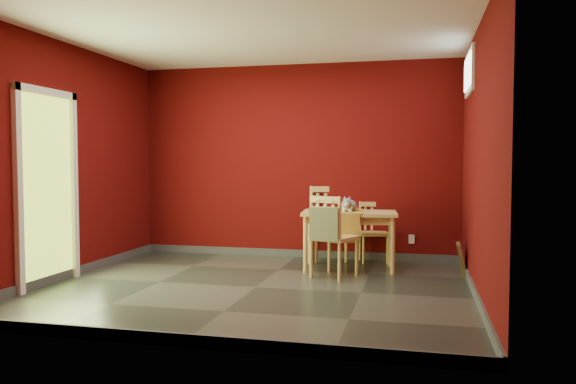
% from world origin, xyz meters
% --- Properties ---
extents(ground, '(4.50, 4.50, 0.00)m').
position_xyz_m(ground, '(0.00, 0.00, 0.00)').
color(ground, '#2D342D').
rests_on(ground, ground).
extents(room_shell, '(4.50, 4.50, 4.50)m').
position_xyz_m(room_shell, '(0.00, 0.00, 0.05)').
color(room_shell, '#4B0807').
rests_on(room_shell, ground).
extents(doorway, '(0.06, 1.01, 2.13)m').
position_xyz_m(doorway, '(-2.23, -0.40, 1.12)').
color(doorway, '#B7D838').
rests_on(doorway, ground).
extents(window, '(0.05, 0.90, 0.50)m').
position_xyz_m(window, '(2.23, 1.00, 2.35)').
color(window, white).
rests_on(window, room_shell).
extents(outlet_plate, '(0.08, 0.02, 0.12)m').
position_xyz_m(outlet_plate, '(1.60, 1.99, 0.30)').
color(outlet_plate, silver).
rests_on(outlet_plate, room_shell).
extents(dining_table, '(1.22, 0.78, 0.72)m').
position_xyz_m(dining_table, '(0.85, 1.24, 0.63)').
color(dining_table, '#DEBB67').
rests_on(dining_table, ground).
extents(table_runner, '(0.40, 0.73, 0.35)m').
position_xyz_m(table_runner, '(0.85, 1.13, 0.67)').
color(table_runner, '#B4872E').
rests_on(table_runner, dining_table).
extents(chair_far_left, '(0.60, 0.60, 1.01)m').
position_xyz_m(chair_far_left, '(0.48, 1.86, 0.51)').
color(chair_far_left, '#DEBB67').
rests_on(chair_far_left, ground).
extents(chair_far_right, '(0.45, 0.45, 0.80)m').
position_xyz_m(chair_far_right, '(1.09, 1.88, 0.41)').
color(chair_far_right, '#DEBB67').
rests_on(chair_far_right, ground).
extents(chair_near, '(0.59, 0.59, 0.96)m').
position_xyz_m(chair_near, '(0.72, 0.70, 0.49)').
color(chair_near, '#DEBB67').
rests_on(chair_near, ground).
extents(tote_bag, '(0.32, 0.19, 0.45)m').
position_xyz_m(tote_bag, '(0.66, 0.49, 0.65)').
color(tote_bag, '#90A76A').
rests_on(tote_bag, chair_near).
extents(cat, '(0.29, 0.45, 0.21)m').
position_xyz_m(cat, '(0.84, 1.26, 0.83)').
color(cat, slate).
rests_on(cat, table_runner).
extents(picture_frame, '(0.13, 0.38, 0.37)m').
position_xyz_m(picture_frame, '(2.19, 1.21, 0.19)').
color(picture_frame, brown).
rests_on(picture_frame, ground).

